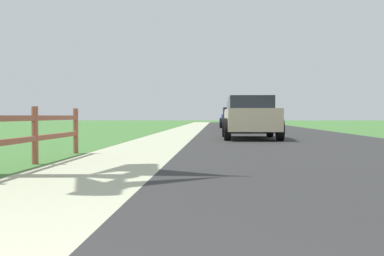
% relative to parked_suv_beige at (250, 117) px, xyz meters
% --- Properties ---
extents(ground_plane, '(120.00, 120.00, 0.00)m').
position_rel_parked_suv_beige_xyz_m(ground_plane, '(-2.10, 8.55, -0.79)').
color(ground_plane, '#407234').
extents(road_asphalt, '(7.00, 66.00, 0.01)m').
position_rel_parked_suv_beige_xyz_m(road_asphalt, '(1.40, 10.55, -0.79)').
color(road_asphalt, '#2B2B2B').
rests_on(road_asphalt, ground).
extents(curb_concrete, '(6.00, 66.00, 0.01)m').
position_rel_parked_suv_beige_xyz_m(curb_concrete, '(-5.10, 10.55, -0.79)').
color(curb_concrete, '#B0B393').
rests_on(curb_concrete, ground).
extents(grass_verge, '(5.00, 66.00, 0.00)m').
position_rel_parked_suv_beige_xyz_m(grass_verge, '(-6.60, 10.55, -0.79)').
color(grass_verge, '#407234').
rests_on(grass_verge, ground).
extents(parked_suv_beige, '(2.01, 4.54, 1.55)m').
position_rel_parked_suv_beige_xyz_m(parked_suv_beige, '(0.00, 0.00, 0.00)').
color(parked_suv_beige, '#C6B793').
rests_on(parked_suv_beige, ground).
extents(parked_car_white, '(2.16, 4.55, 1.59)m').
position_rel_parked_suv_beige_xyz_m(parked_car_white, '(0.18, 7.04, 0.02)').
color(parked_car_white, white).
rests_on(parked_car_white, ground).
extents(parked_car_blue, '(2.04, 4.92, 1.41)m').
position_rel_parked_suv_beige_xyz_m(parked_car_blue, '(-0.00, 16.17, -0.06)').
color(parked_car_blue, navy).
rests_on(parked_car_blue, ground).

